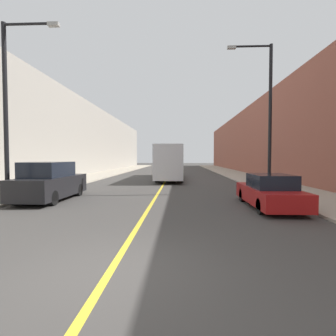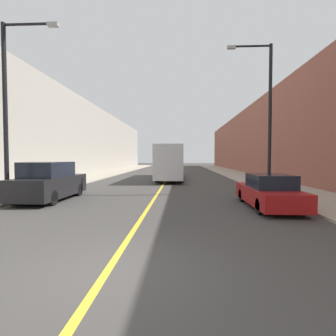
{
  "view_description": "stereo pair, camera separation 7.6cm",
  "coord_description": "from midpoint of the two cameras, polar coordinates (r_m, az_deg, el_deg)",
  "views": [
    {
      "loc": [
        1.32,
        -4.73,
        2.15
      ],
      "look_at": [
        0.38,
        15.74,
        1.34
      ],
      "focal_mm": 28.0,
      "sensor_mm": 36.0,
      "label": 1
    },
    {
      "loc": [
        1.39,
        -4.73,
        2.15
      ],
      "look_at": [
        0.38,
        15.74,
        1.34
      ],
      "focal_mm": 28.0,
      "sensor_mm": 36.0,
      "label": 2
    }
  ],
  "objects": [
    {
      "name": "ground_plane",
      "position": [
        5.37,
        -12.95,
        -21.43
      ],
      "size": [
        200.0,
        200.0,
        0.0
      ],
      "primitive_type": "plane",
      "color": "#3F3D3A"
    },
    {
      "name": "sidewalk_left",
      "position": [
        36.13,
        -12.82,
        -1.11
      ],
      "size": [
        3.98,
        72.0,
        0.11
      ],
      "primitive_type": "cube",
      "color": "#A89E8C",
      "rests_on": "ground"
    },
    {
      "name": "sidewalk_right",
      "position": [
        35.5,
        14.25,
        -1.19
      ],
      "size": [
        3.98,
        72.0,
        0.11
      ],
      "primitive_type": "cube",
      "color": "#A89E8C",
      "rests_on": "ground"
    },
    {
      "name": "building_row_left",
      "position": [
        37.43,
        -18.81,
        6.04
      ],
      "size": [
        4.0,
        72.0,
        9.38
      ],
      "primitive_type": "cube",
      "color": "gray",
      "rests_on": "ground"
    },
    {
      "name": "building_row_right",
      "position": [
        36.51,
        20.5,
        5.83
      ],
      "size": [
        4.0,
        72.0,
        9.01
      ],
      "primitive_type": "cube",
      "color": "brown",
      "rests_on": "ground"
    },
    {
      "name": "road_center_line",
      "position": [
        34.82,
        0.59,
        -1.26
      ],
      "size": [
        0.16,
        72.0,
        0.01
      ],
      "primitive_type": "cube",
      "color": "gold",
      "rests_on": "ground"
    },
    {
      "name": "bus",
      "position": [
        26.41,
        0.72,
        1.39
      ],
      "size": [
        2.41,
        12.13,
        3.24
      ],
      "color": "silver",
      "rests_on": "ground"
    },
    {
      "name": "parked_suv_left",
      "position": [
        14.52,
        -24.21,
        -2.9
      ],
      "size": [
        1.91,
        4.84,
        1.94
      ],
      "color": "black",
      "rests_on": "ground"
    },
    {
      "name": "car_right_near",
      "position": [
        12.11,
        21.25,
        -4.98
      ],
      "size": [
        1.77,
        4.72,
        1.45
      ],
      "color": "maroon",
      "rests_on": "ground"
    },
    {
      "name": "street_lamp_left",
      "position": [
        14.36,
        -31.08,
        12.36
      ],
      "size": [
        2.67,
        0.24,
        8.18
      ],
      "color": "black",
      "rests_on": "sidewalk_left"
    },
    {
      "name": "street_lamp_right",
      "position": [
        17.02,
        20.78,
        11.87
      ],
      "size": [
        2.67,
        0.24,
        8.74
      ],
      "color": "black",
      "rests_on": "sidewalk_right"
    }
  ]
}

